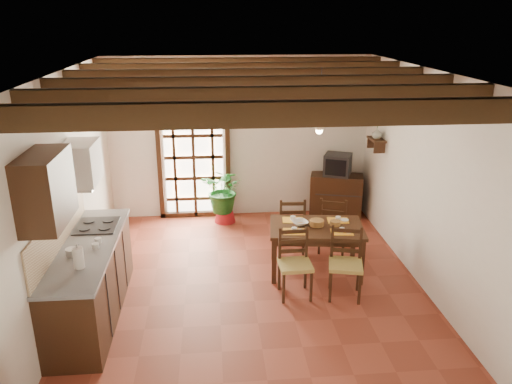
{
  "coord_description": "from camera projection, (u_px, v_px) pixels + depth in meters",
  "views": [
    {
      "loc": [
        -0.48,
        -5.96,
        3.42
      ],
      "look_at": [
        0.1,
        0.4,
        1.15
      ],
      "focal_mm": 35.0,
      "sensor_mm": 36.0,
      "label": 1
    }
  ],
  "objects": [
    {
      "name": "shelf_vase",
      "position": [
        377.0,
        133.0,
        7.91
      ],
      "size": [
        0.15,
        0.15,
        0.15
      ],
      "primitive_type": "imported",
      "color": "#B2BFB2",
      "rests_on": "wall_shelf"
    },
    {
      "name": "table_setting",
      "position": [
        317.0,
        228.0,
        6.85
      ],
      "size": [
        0.93,
        0.62,
        0.09
      ],
      "rotation": [
        0.0,
        0.0,
        -0.12
      ],
      "color": "#FDAD28",
      "rests_on": "dining_table"
    },
    {
      "name": "pendant_lamp",
      "position": [
        319.0,
        125.0,
        6.46
      ],
      "size": [
        0.36,
        0.36,
        0.84
      ],
      "color": "black",
      "rests_on": "room_shell"
    },
    {
      "name": "ceiling_beams",
      "position": [
        251.0,
        81.0,
        5.88
      ],
      "size": [
        4.5,
        4.34,
        0.2
      ],
      "color": "black",
      "rests_on": "room_shell"
    },
    {
      "name": "french_door",
      "position": [
        194.0,
        153.0,
        8.61
      ],
      "size": [
        1.26,
        0.11,
        2.32
      ],
      "color": "white",
      "rests_on": "ground_plane"
    },
    {
      "name": "chair_far_left",
      "position": [
        291.0,
        234.0,
        7.59
      ],
      "size": [
        0.43,
        0.41,
        0.88
      ],
      "rotation": [
        0.0,
        0.0,
        3.08
      ],
      "color": "tan",
      "rests_on": "ground_plane"
    },
    {
      "name": "table_bowl",
      "position": [
        300.0,
        223.0,
        6.88
      ],
      "size": [
        0.26,
        0.26,
        0.05
      ],
      "primitive_type": "imported",
      "rotation": [
        0.0,
        0.0,
        0.24
      ],
      "color": "white",
      "rests_on": "dining_table"
    },
    {
      "name": "sideboard",
      "position": [
        336.0,
        196.0,
        8.88
      ],
      "size": [
        0.98,
        0.62,
        0.77
      ],
      "primitive_type": "cube",
      "rotation": [
        0.0,
        0.0,
        -0.26
      ],
      "color": "black",
      "rests_on": "ground_plane"
    },
    {
      "name": "potted_plant",
      "position": [
        224.0,
        191.0,
        8.57
      ],
      "size": [
        2.39,
        2.25,
        2.12
      ],
      "primitive_type": "imported",
      "rotation": [
        0.0,
        0.0,
        -0.41
      ],
      "color": "#144C19",
      "rests_on": "ground_plane"
    },
    {
      "name": "chair_near_left",
      "position": [
        295.0,
        276.0,
        6.37
      ],
      "size": [
        0.42,
        0.4,
        0.88
      ],
      "rotation": [
        0.0,
        0.0,
        0.03
      ],
      "color": "tan",
      "rests_on": "ground_plane"
    },
    {
      "name": "chair_far_right",
      "position": [
        333.0,
        234.0,
        7.58
      ],
      "size": [
        0.52,
        0.51,
        0.9
      ],
      "rotation": [
        0.0,
        0.0,
        2.81
      ],
      "color": "tan",
      "rests_on": "ground_plane"
    },
    {
      "name": "fuse_box",
      "position": [
        325.0,
        117.0,
        8.65
      ],
      "size": [
        0.25,
        0.03,
        0.32
      ],
      "primitive_type": "cube",
      "color": "white",
      "rests_on": "room_shell"
    },
    {
      "name": "shelf_flowers",
      "position": [
        378.0,
        120.0,
        7.84
      ],
      "size": [
        0.14,
        0.14,
        0.36
      ],
      "color": "#FDAD28",
      "rests_on": "shelf_vase"
    },
    {
      "name": "kitchen_counter",
      "position": [
        91.0,
        279.0,
        5.89
      ],
      "size": [
        0.64,
        2.25,
        1.38
      ],
      "color": "black",
      "rests_on": "ground_plane"
    },
    {
      "name": "framed_picture",
      "position": [
        384.0,
        108.0,
        7.78
      ],
      "size": [
        0.03,
        0.32,
        0.32
      ],
      "color": "brown",
      "rests_on": "room_shell"
    },
    {
      "name": "chair_near_right",
      "position": [
        345.0,
        276.0,
        6.35
      ],
      "size": [
        0.5,
        0.48,
        0.91
      ],
      "rotation": [
        0.0,
        0.0,
        -0.23
      ],
      "color": "tan",
      "rests_on": "ground_plane"
    },
    {
      "name": "crt_tv",
      "position": [
        338.0,
        165.0,
        8.69
      ],
      "size": [
        0.56,
        0.55,
        0.38
      ],
      "rotation": [
        0.0,
        0.0,
        -0.42
      ],
      "color": "black",
      "rests_on": "sideboard"
    },
    {
      "name": "dining_table",
      "position": [
        316.0,
        232.0,
        6.87
      ],
      "size": [
        1.36,
        0.96,
        0.69
      ],
      "rotation": [
        0.0,
        0.0,
        -0.12
      ],
      "color": "#372012",
      "rests_on": "ground_plane"
    },
    {
      "name": "range_hood",
      "position": [
        81.0,
        164.0,
        5.98
      ],
      "size": [
        0.38,
        0.6,
        0.54
      ],
      "color": "white",
      "rests_on": "room_shell"
    },
    {
      "name": "room_shell",
      "position": [
        251.0,
        152.0,
        6.17
      ],
      "size": [
        4.52,
        5.02,
        2.81
      ],
      "color": "silver",
      "rests_on": "ground_plane"
    },
    {
      "name": "wall_shelf",
      "position": [
        376.0,
        142.0,
        7.96
      ],
      "size": [
        0.2,
        0.42,
        0.2
      ],
      "color": "black",
      "rests_on": "room_shell"
    },
    {
      "name": "ground_plane",
      "position": [
        251.0,
        282.0,
        6.78
      ],
      "size": [
        5.0,
        5.0,
        0.0
      ],
      "primitive_type": "plane",
      "color": "brown"
    },
    {
      "name": "counter_items",
      "position": [
        88.0,
        239.0,
        5.81
      ],
      "size": [
        0.5,
        1.43,
        0.25
      ],
      "color": "black",
      "rests_on": "kitchen_counter"
    },
    {
      "name": "plant_pot",
      "position": [
        225.0,
        216.0,
        8.72
      ],
      "size": [
        0.37,
        0.37,
        0.23
      ],
      "primitive_type": "cone",
      "color": "maroon",
      "rests_on": "ground_plane"
    },
    {
      "name": "upper_cabinet",
      "position": [
        46.0,
        189.0,
        4.76
      ],
      "size": [
        0.35,
        0.8,
        0.7
      ],
      "primitive_type": "cube",
      "color": "black",
      "rests_on": "room_shell"
    }
  ]
}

